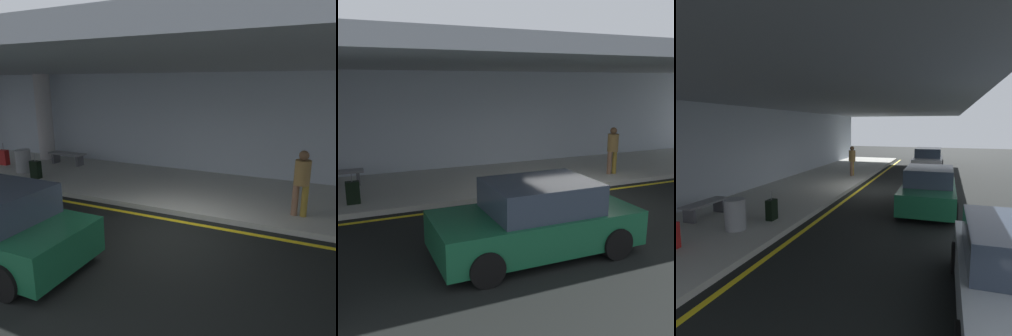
# 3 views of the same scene
# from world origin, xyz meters

# --- Properties ---
(ground_plane) EXTENTS (60.00, 60.00, 0.00)m
(ground_plane) POSITION_xyz_m (0.00, 0.00, 0.00)
(ground_plane) COLOR black
(sidewalk) EXTENTS (26.00, 4.20, 0.15)m
(sidewalk) POSITION_xyz_m (0.00, 3.10, 0.07)
(sidewalk) COLOR #ABADA5
(sidewalk) RESTS_ON ground
(lane_stripe_yellow) EXTENTS (26.00, 0.14, 0.01)m
(lane_stripe_yellow) POSITION_xyz_m (0.00, 0.68, 0.00)
(lane_stripe_yellow) COLOR yellow
(lane_stripe_yellow) RESTS_ON ground
(ceiling_overhang) EXTENTS (28.00, 13.20, 0.30)m
(ceiling_overhang) POSITION_xyz_m (0.00, 2.60, 3.95)
(ceiling_overhang) COLOR #8F959C
(ceiling_overhang) RESTS_ON support_column_far_left
(terminal_back_wall) EXTENTS (26.00, 0.30, 3.80)m
(terminal_back_wall) POSITION_xyz_m (0.00, 5.35, 1.90)
(terminal_back_wall) COLOR #A9B4C1
(terminal_back_wall) RESTS_ON ground
(car_dark_green) EXTENTS (4.10, 1.92, 1.50)m
(car_dark_green) POSITION_xyz_m (-2.70, -2.55, 0.71)
(car_dark_green) COLOR #155032
(car_dark_green) RESTS_ON ground
(traveler_with_luggage) EXTENTS (0.38, 0.38, 1.68)m
(traveler_with_luggage) POSITION_xyz_m (2.69, 1.96, 1.11)
(traveler_with_luggage) COLOR brown
(traveler_with_luggage) RESTS_ON sidewalk
(suitcase_upright_secondary) EXTENTS (0.36, 0.22, 0.90)m
(suitcase_upright_secondary) POSITION_xyz_m (-6.02, 1.85, 0.46)
(suitcase_upright_secondary) COLOR black
(suitcase_upright_secondary) RESTS_ON sidewalk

